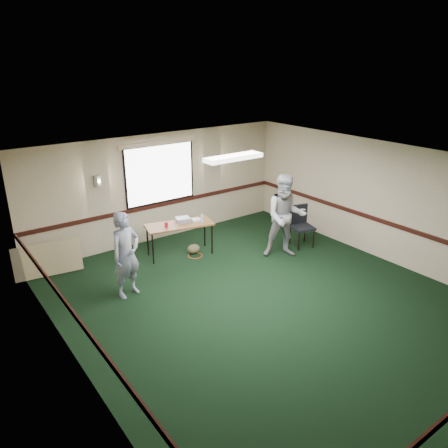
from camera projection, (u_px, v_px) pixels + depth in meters
ground at (264, 301)px, 8.43m from camera, size 8.00×8.00×0.00m
room_shell at (201, 197)px, 9.45m from camera, size 8.00×8.02×8.00m
folding_table at (179, 226)px, 10.17m from camera, size 1.66×0.97×0.78m
projector at (183, 220)px, 10.25m from camera, size 0.39×0.35×0.11m
game_console at (196, 220)px, 10.33m from camera, size 0.22×0.18×0.05m
red_cup at (166, 225)px, 9.94m from camera, size 0.08×0.08×0.12m
water_bottle at (202, 218)px, 10.22m from camera, size 0.06×0.06×0.19m
duffel_bag at (193, 249)px, 10.44m from camera, size 0.38×0.33×0.23m
cable_coil at (195, 256)px, 10.33m from camera, size 0.40×0.40×0.02m
folded_table at (48, 259)px, 9.34m from camera, size 1.41×0.41×0.71m
conference_chair at (301, 222)px, 10.77m from camera, size 0.61×0.62×1.01m
person_left at (126, 255)px, 8.37m from camera, size 0.72×0.56×1.73m
person_right at (285, 216)px, 10.03m from camera, size 1.21×1.15×1.97m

